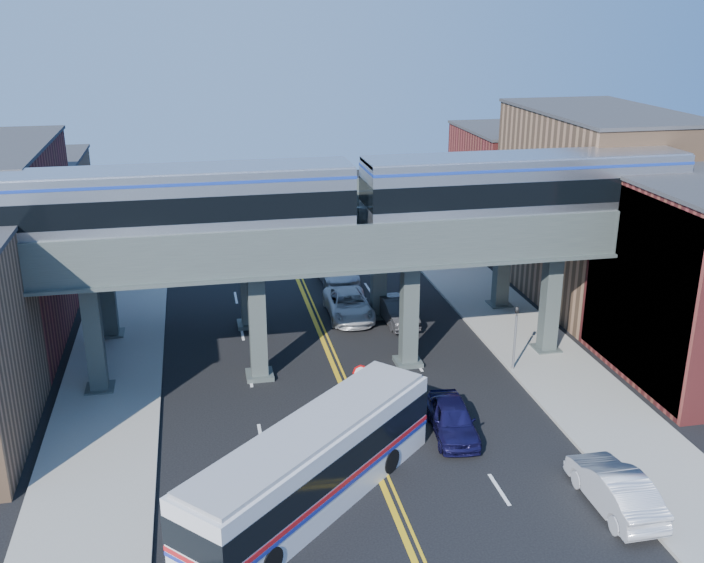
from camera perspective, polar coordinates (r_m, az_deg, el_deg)
The scene contains 18 objects.
ground at distance 35.03m, azimuth 1.17°, elevation -12.10°, with size 120.00×120.00×0.00m, color black.
sidewalk_west at distance 43.42m, azimuth -16.93°, elevation -6.28°, with size 5.00×70.00×0.16m, color gray.
sidewalk_east at distance 46.80m, azimuth 12.33°, elevation -3.94°, with size 5.00×70.00×0.16m, color gray.
building_west_c at distance 60.99m, azimuth -22.44°, elevation 4.42°, with size 8.00×10.00×8.00m, color brown.
building_east_b at distance 53.07m, azimuth 17.21°, elevation 5.18°, with size 8.00×14.00×12.00m, color brown.
building_east_c at distance 64.78m, azimuth 11.70°, elevation 6.78°, with size 8.00×10.00×9.00m, color maroon.
mural_panel at distance 41.57m, azimuth 19.91°, elevation -0.80°, with size 0.10×9.50×9.50m, color teal.
elevated_viaduct_near at distance 39.50m, azimuth -1.30°, elevation 2.00°, with size 52.00×3.60×7.40m.
elevated_viaduct_far at distance 46.13m, azimuth -2.86°, elevation 4.57°, with size 52.00×3.60×7.40m.
transit_train at distance 38.14m, azimuth -12.70°, elevation 5.56°, with size 52.14×3.27×3.82m.
stop_sign at distance 36.78m, azimuth 0.62°, elevation -7.31°, with size 0.76×0.09×2.63m.
traffic_signal at distance 41.70m, azimuth 11.81°, elevation -3.56°, with size 0.15×0.18×4.10m.
transit_bus at distance 30.87m, azimuth -2.88°, elevation -13.24°, with size 11.10×10.71×3.25m.
car_lane_a at distance 36.01m, azimuth 7.32°, elevation -9.88°, with size 1.85×4.60×1.57m, color #100F37.
car_lane_b at distance 47.74m, azimuth 3.24°, elevation -2.14°, with size 1.60×4.60×1.51m, color #302F32.
car_lane_c at distance 48.50m, azimuth -0.25°, elevation -1.72°, with size 2.60×5.64×1.57m, color silver.
car_lane_d at distance 54.68m, azimuth -1.20°, elevation 0.86°, with size 2.42×5.94×1.72m, color silver.
car_parked_curb at distance 32.68m, azimuth 18.58°, elevation -14.07°, with size 1.77×5.08×1.67m, color silver.
Camera 1 is at (-6.63, -29.07, 18.38)m, focal length 40.00 mm.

